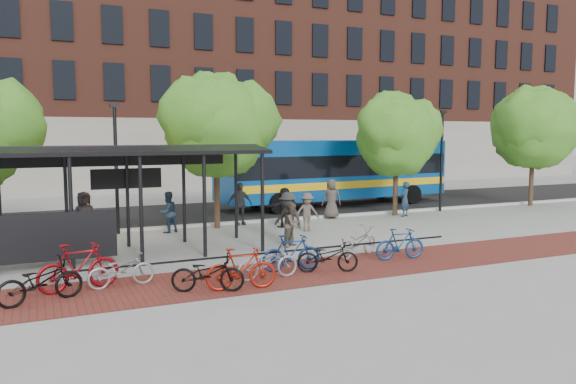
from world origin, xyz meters
name	(u,v)px	position (x,y,z in m)	size (l,w,h in m)	color
ground	(316,236)	(0.00, 0.00, 0.00)	(160.00, 160.00, 0.00)	#9E9E99
asphalt_street	(246,210)	(0.00, 8.00, 0.01)	(160.00, 8.00, 0.01)	black
curb	(276,220)	(0.00, 4.00, 0.06)	(160.00, 0.25, 0.12)	#B7B7B2
brick_strip	(334,269)	(-2.00, -5.00, 0.00)	(24.00, 3.00, 0.01)	maroon
bike_rack_rail	(281,266)	(-3.30, -4.10, 0.00)	(12.00, 0.05, 0.95)	black
building_brick	(282,64)	(10.00, 26.00, 10.00)	(55.00, 14.00, 20.00)	brown
bus_shelter	(96,164)	(-8.13, -0.48, 3.00)	(10.60, 3.07, 3.60)	black
tree_b	(218,122)	(-2.90, 3.35, 4.46)	(5.15, 4.20, 6.47)	#382619
tree_c	(397,132)	(6.09, 3.35, 4.05)	(4.66, 3.80, 5.92)	#382619
tree_d	(534,124)	(15.10, 3.35, 4.47)	(5.39, 4.40, 6.55)	#382619
lamp_post_left	(116,165)	(-7.00, 3.60, 2.75)	(0.35, 0.20, 5.12)	black
lamp_post_right	(442,158)	(9.00, 3.60, 2.75)	(0.35, 0.20, 5.12)	black
bus	(335,168)	(5.14, 7.73, 2.06)	(13.48, 3.88, 3.59)	#084896
bike_0	(40,281)	(-9.91, -5.11, 0.52)	(0.69, 1.97, 1.04)	black
bike_1	(78,267)	(-9.02, -4.39, 0.62)	(0.58, 2.05, 1.23)	maroon
bike_2	(121,270)	(-7.98, -4.45, 0.45)	(0.60, 1.73, 0.91)	gray
bike_4	(208,273)	(-6.07, -5.83, 0.48)	(0.64, 1.83, 0.96)	black
bike_5	(241,269)	(-5.24, -6.00, 0.55)	(0.51, 1.82, 1.09)	maroon
bike_6	(268,262)	(-4.22, -5.29, 0.47)	(0.62, 1.78, 0.94)	#959598
bike_7	(291,253)	(-3.25, -4.71, 0.53)	(0.50, 1.77, 1.07)	navy
bike_8	(328,256)	(-2.37, -5.29, 0.46)	(0.61, 1.76, 0.92)	black
bike_10	(358,242)	(-0.50, -3.90, 0.49)	(0.65, 1.86, 0.98)	#A2A2A4
bike_11	(400,244)	(0.49, -4.80, 0.50)	(0.47, 1.67, 1.01)	navy
pedestrian_0	(84,217)	(-8.34, 2.33, 0.93)	(0.91, 0.59, 1.87)	black
pedestrian_2	(168,212)	(-5.13, 3.05, 0.83)	(0.81, 0.63, 1.66)	#223650
pedestrian_3	(307,212)	(0.12, 1.08, 0.78)	(1.01, 0.58, 1.57)	brown
pedestrian_4	(240,204)	(-1.84, 3.74, 0.92)	(1.08, 0.45, 1.84)	#2A2A2A
pedestrian_5	(285,207)	(-0.30, 2.39, 0.85)	(1.57, 0.50, 1.69)	black
pedestrian_6	(331,199)	(2.69, 3.70, 0.93)	(0.91, 0.59, 1.86)	#443C36
pedestrian_7	(405,199)	(6.20, 2.80, 0.83)	(0.61, 0.40, 1.67)	#1E3147
pedestrian_8	(292,225)	(-1.73, -1.50, 0.78)	(0.76, 0.59, 1.56)	#4E463A
pedestrian_9	(288,217)	(-1.58, -0.82, 0.93)	(1.20, 0.69, 1.86)	#2B2B2B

